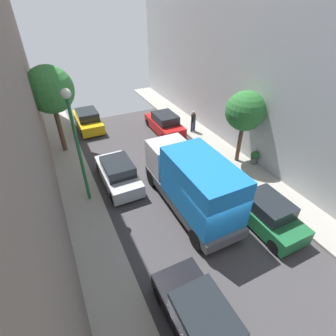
{
  "coord_description": "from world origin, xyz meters",
  "views": [
    {
      "loc": [
        -5.43,
        -6.17,
        9.47
      ],
      "look_at": [
        0.3,
        5.48,
        0.5
      ],
      "focal_mm": 27.37,
      "sensor_mm": 36.0,
      "label": 1
    }
  ],
  "objects_px": {
    "parked_car_left_3": "(118,173)",
    "parked_car_right_1": "(265,212)",
    "parked_car_right_2": "(165,124)",
    "lamp_post": "(75,134)",
    "parked_car_left_4": "(88,120)",
    "pedestrian": "(193,121)",
    "parked_car_left_2": "(202,322)",
    "street_tree_0": "(50,90)",
    "street_tree_1": "(245,111)",
    "potted_plant_1": "(254,157)",
    "delivery_truck": "(192,182)"
  },
  "relations": [
    {
      "from": "parked_car_left_3",
      "to": "parked_car_right_1",
      "type": "height_order",
      "value": "same"
    },
    {
      "from": "parked_car_right_2",
      "to": "lamp_post",
      "type": "distance_m",
      "value": 9.86
    },
    {
      "from": "parked_car_left_4",
      "to": "parked_car_right_1",
      "type": "relative_size",
      "value": 1.0
    },
    {
      "from": "parked_car_left_3",
      "to": "pedestrian",
      "type": "relative_size",
      "value": 2.44
    },
    {
      "from": "parked_car_left_2",
      "to": "street_tree_0",
      "type": "relative_size",
      "value": 0.73
    },
    {
      "from": "parked_car_left_2",
      "to": "parked_car_left_4",
      "type": "xyz_separation_m",
      "value": [
        0.0,
        17.48,
        0.0
      ]
    },
    {
      "from": "parked_car_right_1",
      "to": "pedestrian",
      "type": "xyz_separation_m",
      "value": [
        1.95,
        9.99,
        0.35
      ]
    },
    {
      "from": "street_tree_1",
      "to": "parked_car_right_2",
      "type": "bearing_deg",
      "value": 111.16
    },
    {
      "from": "parked_car_right_1",
      "to": "lamp_post",
      "type": "bearing_deg",
      "value": 143.29
    },
    {
      "from": "parked_car_left_2",
      "to": "street_tree_1",
      "type": "bearing_deg",
      "value": 45.39
    },
    {
      "from": "parked_car_left_4",
      "to": "parked_car_right_2",
      "type": "bearing_deg",
      "value": -32.28
    },
    {
      "from": "potted_plant_1",
      "to": "lamp_post",
      "type": "bearing_deg",
      "value": 172.97
    },
    {
      "from": "delivery_truck",
      "to": "street_tree_0",
      "type": "relative_size",
      "value": 1.14
    },
    {
      "from": "parked_car_right_2",
      "to": "delivery_truck",
      "type": "xyz_separation_m",
      "value": [
        -2.7,
        -8.76,
        1.07
      ]
    },
    {
      "from": "parked_car_left_3",
      "to": "street_tree_0",
      "type": "distance_m",
      "value": 6.87
    },
    {
      "from": "pedestrian",
      "to": "street_tree_1",
      "type": "bearing_deg",
      "value": -85.02
    },
    {
      "from": "parked_car_right_2",
      "to": "parked_car_left_3",
      "type": "bearing_deg",
      "value": -137.39
    },
    {
      "from": "potted_plant_1",
      "to": "lamp_post",
      "type": "distance_m",
      "value": 11.01
    },
    {
      "from": "parked_car_left_2",
      "to": "lamp_post",
      "type": "xyz_separation_m",
      "value": [
        -1.9,
        8.35,
        3.34
      ]
    },
    {
      "from": "parked_car_left_4",
      "to": "street_tree_0",
      "type": "height_order",
      "value": "street_tree_0"
    },
    {
      "from": "parked_car_left_3",
      "to": "pedestrian",
      "type": "xyz_separation_m",
      "value": [
        7.35,
        3.8,
        0.35
      ]
    },
    {
      "from": "street_tree_1",
      "to": "parked_car_left_4",
      "type": "bearing_deg",
      "value": 129.1
    },
    {
      "from": "street_tree_0",
      "to": "potted_plant_1",
      "type": "relative_size",
      "value": 6.43
    },
    {
      "from": "parked_car_left_2",
      "to": "parked_car_left_3",
      "type": "relative_size",
      "value": 1.0
    },
    {
      "from": "parked_car_left_3",
      "to": "delivery_truck",
      "type": "distance_m",
      "value": 4.77
    },
    {
      "from": "parked_car_left_4",
      "to": "delivery_truck",
      "type": "relative_size",
      "value": 0.64
    },
    {
      "from": "pedestrian",
      "to": "street_tree_1",
      "type": "height_order",
      "value": "street_tree_1"
    },
    {
      "from": "street_tree_1",
      "to": "lamp_post",
      "type": "bearing_deg",
      "value": 177.34
    },
    {
      "from": "parked_car_right_2",
      "to": "street_tree_1",
      "type": "height_order",
      "value": "street_tree_1"
    },
    {
      "from": "parked_car_right_1",
      "to": "potted_plant_1",
      "type": "height_order",
      "value": "parked_car_right_1"
    },
    {
      "from": "delivery_truck",
      "to": "lamp_post",
      "type": "bearing_deg",
      "value": 146.59
    },
    {
      "from": "parked_car_right_2",
      "to": "pedestrian",
      "type": "height_order",
      "value": "pedestrian"
    },
    {
      "from": "parked_car_left_2",
      "to": "parked_car_right_2",
      "type": "xyz_separation_m",
      "value": [
        5.4,
        14.07,
        0.0
      ]
    },
    {
      "from": "delivery_truck",
      "to": "potted_plant_1",
      "type": "relative_size",
      "value": 7.33
    },
    {
      "from": "delivery_truck",
      "to": "pedestrian",
      "type": "bearing_deg",
      "value": 58.47
    },
    {
      "from": "street_tree_1",
      "to": "lamp_post",
      "type": "relative_size",
      "value": 0.77
    },
    {
      "from": "parked_car_right_2",
      "to": "street_tree_1",
      "type": "distance_m",
      "value": 7.21
    },
    {
      "from": "parked_car_right_2",
      "to": "lamp_post",
      "type": "relative_size",
      "value": 0.7
    },
    {
      "from": "parked_car_right_1",
      "to": "street_tree_0",
      "type": "relative_size",
      "value": 0.73
    },
    {
      "from": "delivery_truck",
      "to": "lamp_post",
      "type": "xyz_separation_m",
      "value": [
        -4.6,
        3.03,
        2.27
      ]
    },
    {
      "from": "parked_car_left_4",
      "to": "delivery_truck",
      "type": "xyz_separation_m",
      "value": [
        2.7,
        -12.17,
        1.07
      ]
    },
    {
      "from": "parked_car_right_1",
      "to": "pedestrian",
      "type": "height_order",
      "value": "pedestrian"
    },
    {
      "from": "parked_car_right_2",
      "to": "potted_plant_1",
      "type": "xyz_separation_m",
      "value": [
        3.09,
        -7.0,
        -0.07
      ]
    },
    {
      "from": "potted_plant_1",
      "to": "parked_car_right_2",
      "type": "bearing_deg",
      "value": 113.82
    },
    {
      "from": "parked_car_left_2",
      "to": "potted_plant_1",
      "type": "distance_m",
      "value": 11.05
    },
    {
      "from": "street_tree_1",
      "to": "potted_plant_1",
      "type": "height_order",
      "value": "street_tree_1"
    },
    {
      "from": "lamp_post",
      "to": "parked_car_right_2",
      "type": "bearing_deg",
      "value": 38.1
    },
    {
      "from": "parked_car_right_2",
      "to": "street_tree_0",
      "type": "height_order",
      "value": "street_tree_0"
    },
    {
      "from": "parked_car_right_2",
      "to": "street_tree_0",
      "type": "bearing_deg",
      "value": 177.63
    },
    {
      "from": "pedestrian",
      "to": "street_tree_1",
      "type": "distance_m",
      "value": 5.61
    }
  ]
}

